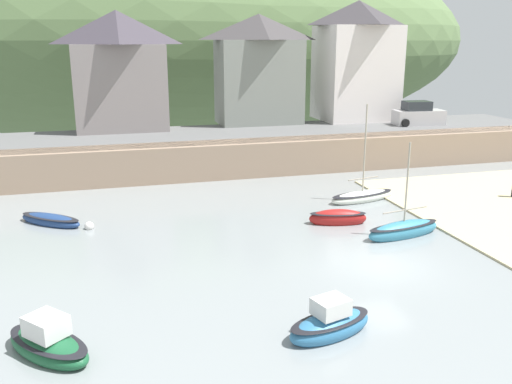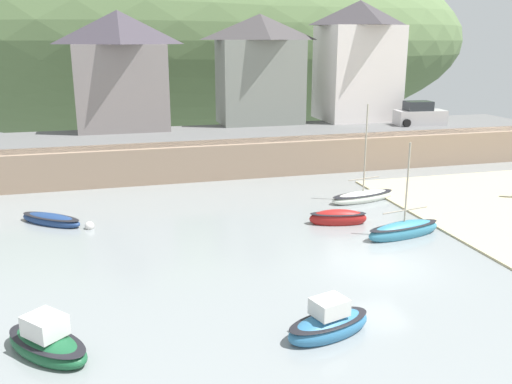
# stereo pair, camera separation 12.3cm
# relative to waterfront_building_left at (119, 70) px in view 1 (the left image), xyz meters

# --- Properties ---
(quay_seawall) EXTENTS (48.00, 9.40, 2.40)m
(quay_seawall) POSITION_rel_waterfront_building_left_xyz_m (9.46, -7.70, -5.62)
(quay_seawall) COLOR gray
(quay_seawall) RESTS_ON ground
(hillside_backdrop) EXTENTS (80.00, 44.00, 26.07)m
(hillside_backdrop) POSITION_rel_waterfront_building_left_xyz_m (8.49, 30.00, 2.16)
(hillside_backdrop) COLOR #5D7748
(hillside_backdrop) RESTS_ON ground
(waterfront_building_left) EXTENTS (7.11, 5.88, 8.97)m
(waterfront_building_left) POSITION_rel_waterfront_building_left_xyz_m (0.00, 0.00, 0.00)
(waterfront_building_left) COLOR gray
(waterfront_building_left) RESTS_ON ground
(waterfront_building_centre) EXTENTS (7.07, 4.43, 8.82)m
(waterfront_building_centre) POSITION_rel_waterfront_building_left_xyz_m (11.22, 0.00, -0.07)
(waterfront_building_centre) COLOR gray
(waterfront_building_centre) RESTS_ON ground
(waterfront_building_right) EXTENTS (6.56, 5.79, 10.00)m
(waterfront_building_right) POSITION_rel_waterfront_building_left_xyz_m (19.99, -0.00, 0.51)
(waterfront_building_right) COLOR silver
(waterfront_building_right) RESTS_ON ground
(sailboat_far_left) EXTENTS (3.18, 3.37, 1.45)m
(sailboat_far_left) POSITION_rel_waterfront_building_left_xyz_m (-3.42, -28.78, -6.62)
(sailboat_far_left) COLOR #1B5833
(sailboat_far_left) RESTS_ON ground
(sailboat_tall_mast) EXTENTS (3.11, 1.57, 0.99)m
(sailboat_tall_mast) POSITION_rel_waterfront_building_left_xyz_m (9.93, -19.76, -6.67)
(sailboat_tall_mast) COLOR #A31C1B
(sailboat_tall_mast) RESTS_ON ground
(motorboat_with_cabin) EXTENTS (4.48, 2.07, 5.86)m
(motorboat_with_cabin) POSITION_rel_waterfront_building_left_xyz_m (13.03, -16.25, -6.70)
(motorboat_with_cabin) COLOR silver
(motorboat_with_cabin) RESTS_ON ground
(sailboat_blue_trim) EXTENTS (4.23, 1.78, 4.83)m
(sailboat_blue_trim) POSITION_rel_waterfront_building_left_xyz_m (12.23, -22.36, -6.65)
(sailboat_blue_trim) COLOR teal
(sailboat_blue_trim) RESTS_ON ground
(fishing_boat_green) EXTENTS (3.29, 2.04, 1.46)m
(fishing_boat_green) POSITION_rel_waterfront_building_left_xyz_m (5.21, -29.95, -6.61)
(fishing_boat_green) COLOR teal
(fishing_boat_green) RESTS_ON ground
(sailboat_nearest_shore) EXTENTS (3.54, 3.14, 0.69)m
(sailboat_nearest_shore) POSITION_rel_waterfront_building_left_xyz_m (-4.39, -15.91, -6.75)
(sailboat_nearest_shore) COLOR navy
(sailboat_nearest_shore) RESTS_ON ground
(parked_car_near_slipway) EXTENTS (4.23, 2.06, 1.95)m
(parked_car_near_slipway) POSITION_rel_waterfront_building_left_xyz_m (23.64, -4.50, -3.77)
(parked_car_near_slipway) COLOR #BEBBBC
(parked_car_near_slipway) RESTS_ON ground
(mooring_buoy) EXTENTS (0.46, 0.46, 0.46)m
(mooring_buoy) POSITION_rel_waterfront_building_left_xyz_m (-2.46, -17.22, -6.83)
(mooring_buoy) COLOR silver
(mooring_buoy) RESTS_ON ground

